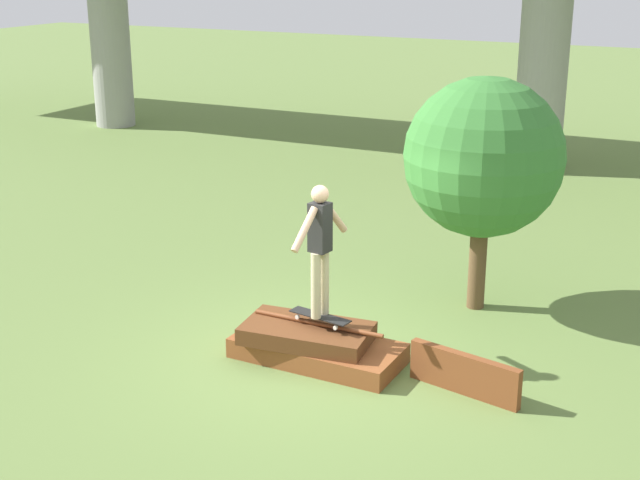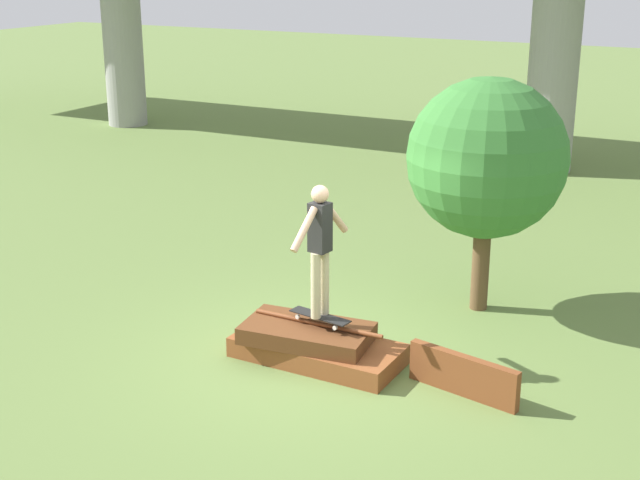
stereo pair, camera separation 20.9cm
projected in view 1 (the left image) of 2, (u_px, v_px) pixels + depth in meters
name	position (u px, v px, depth m)	size (l,w,h in m)	color
ground_plane	(318.00, 360.00, 10.97)	(80.00, 80.00, 0.00)	olive
scrap_pile	(314.00, 344.00, 10.90)	(2.09, 1.05, 0.51)	brown
scrap_plank_loose	(464.00, 374.00, 10.07)	(1.37, 0.39, 0.48)	brown
skateboard	(320.00, 317.00, 10.76)	(0.83, 0.31, 0.09)	black
skater	(320.00, 242.00, 10.47)	(0.25, 1.08, 1.62)	#C6B78E
tree_behind_left	(484.00, 158.00, 11.92)	(2.17, 2.17, 3.25)	brown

